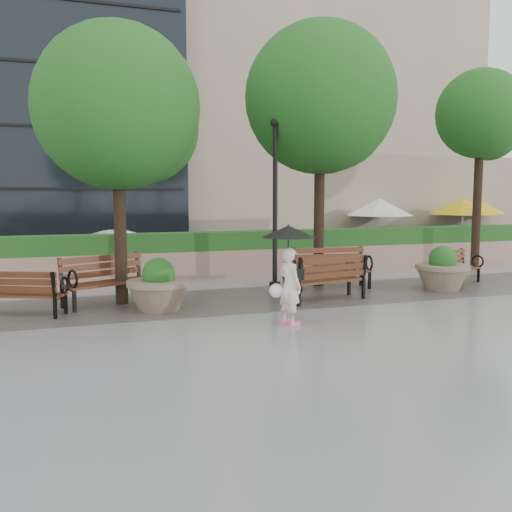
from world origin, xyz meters
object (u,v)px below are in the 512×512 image
object	(u,v)px
bench_3	(332,277)
car_right	(129,248)
bench_2	(326,288)
bench_1	(108,290)
lamppost	(275,217)
bench_4	(456,275)
planter_left	(159,290)
planter_right	(442,273)
pedestrian	(289,265)
bench_0	(21,302)

from	to	relation	value
bench_3	car_right	world-z (taller)	car_right
bench_2	car_right	bearing A→B (deg)	-76.66
bench_1	lamppost	bearing A→B (deg)	-24.43
bench_4	planter_left	size ratio (longest dim) A/B	1.35
bench_2	planter_right	distance (m)	3.56
car_right	bench_2	bearing A→B (deg)	-161.23
pedestrian	planter_left	bearing A→B (deg)	26.04
bench_4	bench_2	bearing A→B (deg)	168.71
bench_2	bench_4	distance (m)	4.61
bench_1	bench_3	world-z (taller)	bench_1
bench_4	planter_right	distance (m)	1.17
bench_3	pedestrian	xyz separation A→B (m)	(-2.64, -3.39, 0.84)
bench_2	planter_left	xyz separation A→B (m)	(-3.90, 0.16, 0.14)
bench_4	car_right	world-z (taller)	car_right
bench_2	pedestrian	size ratio (longest dim) A/B	1.08
bench_0	pedestrian	bearing A→B (deg)	177.89
bench_3	lamppost	xyz separation A→B (m)	(-1.69, -0.20, 1.61)
bench_3	planter_left	world-z (taller)	planter_left
planter_left	lamppost	size ratio (longest dim) A/B	0.32
bench_0	bench_2	world-z (taller)	bench_2
bench_4	car_right	size ratio (longest dim) A/B	0.49
bench_4	car_right	xyz separation A→B (m)	(-8.10, 7.11, 0.34)
bench_2	planter_right	world-z (taller)	planter_right
planter_left	planter_right	size ratio (longest dim) A/B	0.99
pedestrian	bench_2	bearing A→B (deg)	-61.98
bench_2	lamppost	distance (m)	2.20
car_right	bench_0	bearing A→B (deg)	152.54
planter_right	bench_2	bearing A→B (deg)	-174.46
bench_0	planter_left	distance (m)	2.82
bench_2	bench_3	bearing A→B (deg)	-132.13
planter_right	lamppost	bearing A→B (deg)	167.96
bench_4	planter_left	distance (m)	8.44
bench_1	planter_left	size ratio (longest dim) A/B	1.60
bench_1	planter_left	world-z (taller)	planter_left
bench_4	planter_left	bearing A→B (deg)	161.92
planter_left	lamppost	world-z (taller)	lamppost
bench_4	bench_3	bearing A→B (deg)	148.80
bench_3	planter_left	size ratio (longest dim) A/B	1.51
planter_left	car_right	xyz separation A→B (m)	(0.30, 7.95, 0.17)
lamppost	car_right	distance (m)	7.51
bench_0	bench_1	bearing A→B (deg)	-135.30
pedestrian	bench_1	bearing A→B (deg)	24.67
bench_0	bench_4	world-z (taller)	bench_0
bench_3	car_right	xyz separation A→B (m)	(-4.50, 6.64, 0.30)
bench_0	bench_1	world-z (taller)	bench_1
lamppost	car_right	size ratio (longest dim) A/B	1.16
bench_1	planter_right	bearing A→B (deg)	-30.88
car_right	planter_right	bearing A→B (deg)	-142.55
bench_2	pedestrian	bearing A→B (deg)	37.38
planter_right	bench_0	bearing A→B (deg)	178.64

